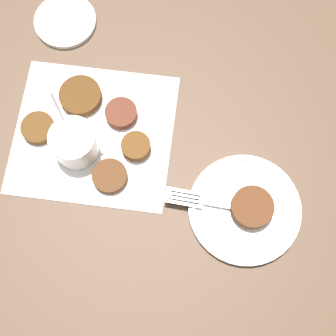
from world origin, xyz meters
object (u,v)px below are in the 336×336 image
at_px(serving_plate, 245,209).
at_px(fork, 204,201).
at_px(sauce_bowl, 75,143).
at_px(extra_saucer, 65,21).
at_px(fritter_on_plate, 252,207).

relative_size(serving_plate, fork, 1.12).
bearing_deg(serving_plate, sauce_bowl, 155.26).
height_order(fork, extra_saucer, fork).
relative_size(fritter_on_plate, extra_saucer, 0.60).
relative_size(fritter_on_plate, fork, 0.42).
bearing_deg(fritter_on_plate, extra_saucer, 128.40).
distance_m(fritter_on_plate, fork, 0.09).
xyz_separation_m(fork, extra_saucer, (-0.25, 0.41, -0.02)).
bearing_deg(fritter_on_plate, fork, 167.52).
relative_size(fork, extra_saucer, 1.44).
relative_size(sauce_bowl, serving_plate, 0.59).
distance_m(serving_plate, fritter_on_plate, 0.02).
height_order(fritter_on_plate, fork, fritter_on_plate).
bearing_deg(fork, serving_plate, -13.08).
xyz_separation_m(fritter_on_plate, extra_saucer, (-0.34, 0.42, -0.02)).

